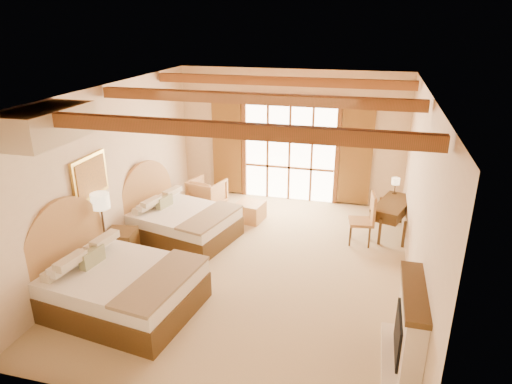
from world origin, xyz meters
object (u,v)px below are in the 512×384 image
(nightstand, at_px, (122,246))
(desk, at_px, (392,217))
(bed_far, at_px, (177,219))
(bed_near, at_px, (112,282))
(armchair, at_px, (207,193))

(nightstand, bearing_deg, desk, 17.22)
(bed_far, distance_m, nightstand, 1.33)
(bed_near, relative_size, armchair, 3.19)
(bed_far, bearing_deg, nightstand, -102.27)
(nightstand, xyz_separation_m, desk, (4.90, 2.51, 0.07))
(nightstand, xyz_separation_m, armchair, (0.62, 2.89, 0.04))
(nightstand, bearing_deg, bed_near, -75.21)
(desk, bearing_deg, armchair, -166.56)
(armchair, height_order, desk, same)
(armchair, bearing_deg, desk, -171.35)
(desk, bearing_deg, bed_near, -119.47)
(bed_near, height_order, bed_far, bed_near)
(bed_near, relative_size, nightstand, 3.96)
(bed_near, bearing_deg, desk, 49.78)
(bed_near, relative_size, desk, 1.74)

